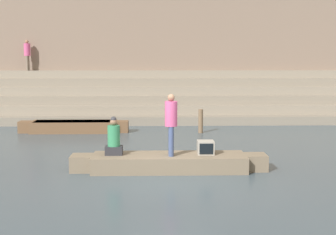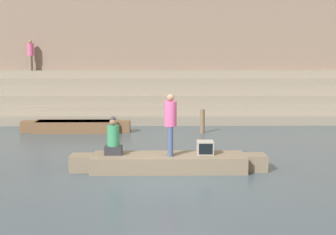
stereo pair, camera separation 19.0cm
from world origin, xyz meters
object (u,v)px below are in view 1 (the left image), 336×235
Objects in this scene: rowboat_main at (169,162)px; person_rowing at (114,139)px; person_standing at (171,120)px; tv_set at (206,147)px; person_on_steps at (27,53)px; mooring_post at (201,121)px; moored_boat_shore at (74,126)px.

rowboat_main is 5.09× the size of person_rowing.
person_standing is 1.59× the size of person_rowing.
rowboat_main is at bearing -174.11° from tv_set.
person_on_steps is at bearing 114.32° from person_standing.
rowboat_main is at bearing -103.02° from mooring_post.
rowboat_main is 1.19× the size of moored_boat_shore.
person_rowing is 7.17m from moored_boat_shore.
person_rowing reaches higher than mooring_post.
moored_boat_shore reaches higher than rowboat_main.
mooring_post is (1.46, 6.65, -0.95)m from person_standing.
tv_set is 6.49m from mooring_post.
person_standing is 14.94m from person_on_steps.
moored_boat_shore is at bearing 121.06° from rowboat_main.
mooring_post reaches higher than tv_set.
rowboat_main is 11.93× the size of tv_set.
person_rowing is 1.08× the size of mooring_post.
tv_set is 0.28× the size of person_on_steps.
person_rowing is at bearing -120.14° from person_on_steps.
mooring_post is at bearing 58.44° from person_rowing.
moored_boat_shore is 5.38m from mooring_post.
mooring_post is (3.06, 6.48, -0.39)m from person_rowing.
moored_boat_shore is at bearing 102.60° from person_rowing.
mooring_post reaches higher than moored_boat_shore.
tv_set is at bearing -52.49° from moored_boat_shore.
person_on_steps reaches higher than person_standing.
mooring_post is at bearing 88.63° from tv_set.
person_standing is at bearing -114.77° from person_on_steps.
rowboat_main is 3.35× the size of person_on_steps.
tv_set is at bearing -6.26° from person_rowing.
person_standing is 3.73× the size of tv_set.
person_rowing is at bearing -115.31° from mooring_post.
person_rowing reaches higher than rowboat_main.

